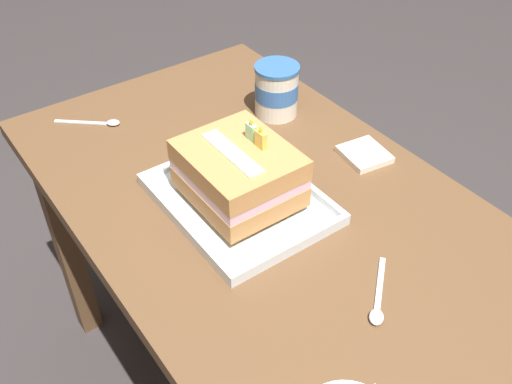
{
  "coord_description": "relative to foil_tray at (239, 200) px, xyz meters",
  "views": [
    {
      "loc": [
        0.68,
        -0.53,
        1.51
      ],
      "look_at": [
        -0.02,
        -0.03,
        0.78
      ],
      "focal_mm": 40.84,
      "sensor_mm": 36.0,
      "label": 1
    }
  ],
  "objects": [
    {
      "name": "ice_cream_tub",
      "position": [
        -0.22,
        0.26,
        0.06
      ],
      "size": [
        0.1,
        0.1,
        0.13
      ],
      "color": "silver",
      "rests_on": "dining_table"
    },
    {
      "name": "birthday_cake",
      "position": [
        -0.0,
        0.0,
        0.07
      ],
      "size": [
        0.21,
        0.18,
        0.15
      ],
      "color": "#C5874B",
      "rests_on": "foil_tray"
    },
    {
      "name": "napkin_pile",
      "position": [
        0.03,
        0.31,
        0.0
      ],
      "size": [
        0.11,
        0.1,
        0.01
      ],
      "color": "silver",
      "rests_on": "dining_table"
    },
    {
      "name": "serving_spoon_near_tray",
      "position": [
        -0.42,
        -0.1,
        -0.0
      ],
      "size": [
        0.12,
        0.13,
        0.01
      ],
      "color": "silver",
      "rests_on": "dining_table"
    },
    {
      "name": "dining_table",
      "position": [
        0.04,
        0.05,
        -0.12
      ],
      "size": [
        1.22,
        0.7,
        0.75
      ],
      "color": "brown",
      "rests_on": "ground_plane"
    },
    {
      "name": "serving_spoon_by_bowls",
      "position": [
        0.35,
        0.03,
        -0.0
      ],
      "size": [
        0.11,
        0.13,
        0.01
      ],
      "color": "silver",
      "rests_on": "dining_table"
    },
    {
      "name": "foil_tray",
      "position": [
        0.0,
        0.0,
        0.0
      ],
      "size": [
        0.35,
        0.27,
        0.02
      ],
      "color": "silver",
      "rests_on": "dining_table"
    }
  ]
}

